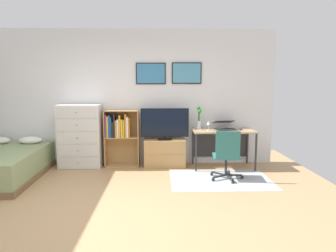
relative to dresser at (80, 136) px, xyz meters
The scene contains 13 objects.
ground_plane 2.38m from the dresser, 69.65° to the right, with size 7.20×7.20×0.00m, color tan.
wall_back_with_posters 1.13m from the dresser, 18.69° to the left, with size 6.12×0.09×2.70m.
area_rug 2.81m from the dresser, 19.42° to the right, with size 1.70×1.20×0.01m, color #B2B7BC.
dresser is the anchor object (origin of this frame).
bookshelf 0.77m from the dresser, ahead, with size 0.67×0.30×1.11m.
tv_stand 1.69m from the dresser, ahead, with size 0.81×0.41×0.54m.
television 1.67m from the dresser, ahead, with size 0.94×0.16×0.62m.
desk 2.79m from the dresser, ahead, with size 1.18×0.63×0.74m.
office_chair 2.85m from the dresser, 19.28° to the right, with size 0.57×0.58×0.86m.
laptop 2.84m from the dresser, ahead, with size 0.45×0.48×0.17m.
computer_mouse 3.12m from the dresser, ahead, with size 0.06×0.10×0.03m, color #262628.
bamboo_vase 2.37m from the dresser, ahead, with size 0.10×0.10×0.45m.
wine_glass 2.51m from the dresser, ahead, with size 0.07×0.07×0.18m.
Camera 1 is at (0.77, -3.84, 1.61)m, focal length 33.07 mm.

